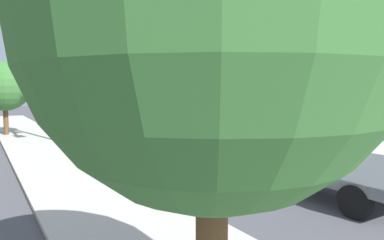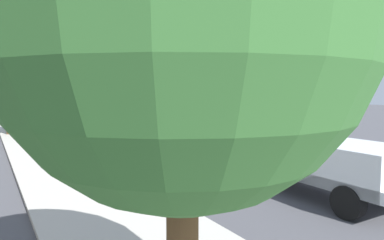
% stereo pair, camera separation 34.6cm
% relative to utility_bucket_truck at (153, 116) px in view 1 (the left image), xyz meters
% --- Properties ---
extents(ground, '(120.00, 120.00, 0.00)m').
position_rel_utility_bucket_truck_xyz_m(ground, '(-1.75, -3.21, -1.62)').
color(ground, '#47474C').
extents(sidewalk_far_side, '(60.11, 7.60, 0.12)m').
position_rel_utility_bucket_truck_xyz_m(sidewalk_far_side, '(-2.35, 5.70, -1.56)').
color(sidewalk_far_side, '#B2ADA3').
rests_on(sidewalk_far_side, ground).
extents(lane_centre_stripe, '(49.90, 3.50, 0.01)m').
position_rel_utility_bucket_truck_xyz_m(lane_centre_stripe, '(-1.75, -3.21, -1.62)').
color(lane_centre_stripe, yellow).
rests_on(lane_centre_stripe, ground).
extents(utility_bucket_truck, '(8.35, 3.04, 7.50)m').
position_rel_utility_bucket_truck_xyz_m(utility_bucket_truck, '(0.00, 0.00, 0.00)').
color(utility_bucket_truck, white).
rests_on(utility_bucket_truck, ground).
extents(service_pickup_truck, '(5.73, 2.49, 2.06)m').
position_rel_utility_bucket_truck_xyz_m(service_pickup_truck, '(-11.60, -0.76, -0.50)').
color(service_pickup_truck, silver).
rests_on(service_pickup_truck, ground).
extents(passing_minivan, '(4.92, 2.22, 1.69)m').
position_rel_utility_bucket_truck_xyz_m(passing_minivan, '(8.95, -5.40, -0.65)').
color(passing_minivan, black).
rests_on(passing_minivan, ground).
extents(traffic_cone_mid_front, '(0.40, 0.40, 0.79)m').
position_rel_utility_bucket_truck_xyz_m(traffic_cone_mid_front, '(-7.53, -2.30, -1.23)').
color(traffic_cone_mid_front, black).
rests_on(traffic_cone_mid_front, ground).
extents(traffic_cone_mid_rear, '(0.40, 0.40, 0.80)m').
position_rel_utility_bucket_truck_xyz_m(traffic_cone_mid_rear, '(-2.08, -2.04, -1.23)').
color(traffic_cone_mid_rear, black).
rests_on(traffic_cone_mid_rear, ground).
extents(traffic_cone_trailing, '(0.40, 0.40, 0.81)m').
position_rel_utility_bucket_truck_xyz_m(traffic_cone_trailing, '(4.54, -1.87, -1.22)').
color(traffic_cone_trailing, black).
rests_on(traffic_cone_trailing, ground).
extents(traffic_signal_mast, '(6.37, 0.73, 8.60)m').
position_rel_utility_bucket_truck_xyz_m(traffic_signal_mast, '(1.90, 4.97, 4.33)').
color(traffic_signal_mast, gray).
rests_on(traffic_signal_mast, ground).
extents(street_tree_left, '(3.56, 3.56, 5.56)m').
position_rel_utility_bucket_truck_xyz_m(street_tree_left, '(-16.10, 5.78, 2.14)').
color(street_tree_left, brown).
rests_on(street_tree_left, ground).
extents(street_tree_right, '(3.38, 3.38, 5.13)m').
position_rel_utility_bucket_truck_xyz_m(street_tree_right, '(7.90, 7.65, 1.80)').
color(street_tree_right, brown).
rests_on(street_tree_right, ground).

